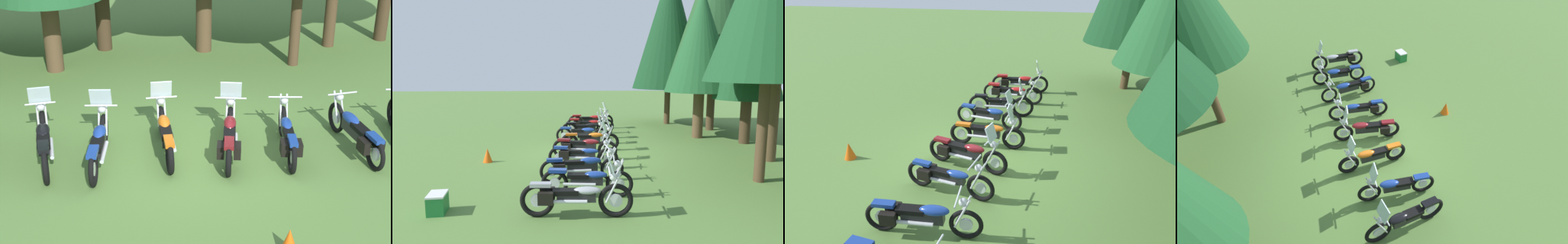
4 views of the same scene
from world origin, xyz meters
The scene contains 10 objects.
ground_plane centered at (0.00, 0.00, 0.00)m, with size 80.00×80.00×0.00m, color #547A38.
motorcycle_0 centered at (-5.84, 0.50, 0.48)m, with size 0.78×2.42×1.39m.
motorcycle_1 centered at (-4.52, 0.33, 0.45)m, with size 0.73×2.38×1.01m.
motorcycle_2 centered at (-3.08, 0.19, 0.48)m, with size 0.61×2.35×1.39m.
motorcycle_3 centered at (-2.00, -0.02, 0.46)m, with size 0.66×2.28×1.35m.
motorcycle_4 centered at (-0.66, 0.20, 0.45)m, with size 0.65×2.27×1.35m.
motorcycle_5 centered at (0.62, -0.13, 0.46)m, with size 0.87×2.28×1.35m.
motorcycle_6 centered at (1.81, -0.25, 0.42)m, with size 0.78×2.23×0.99m.
motorcycle_7 centered at (3.25, -0.33, 0.45)m, with size 0.70×2.37×0.99m.
traffic_cone centered at (0.90, -3.41, 0.24)m, with size 0.32×0.32×0.48m, color #EA590F.
Camera 3 is at (8.04, 1.97, 4.75)m, focal length 30.78 mm.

